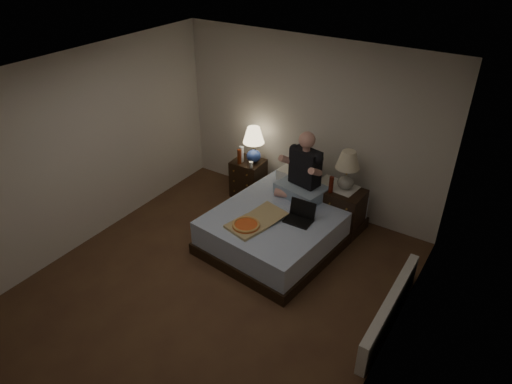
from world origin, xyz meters
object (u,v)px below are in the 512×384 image
Objects in this scene: bed at (283,225)px; laptop at (299,214)px; nightstand_left at (248,178)px; person at (303,165)px; water_bottle at (241,154)px; beer_bottle_right at (331,185)px; nightstand_right at (344,211)px; pizza_box at (246,225)px; lamp_right at (347,170)px; soda_can at (251,165)px; radiator at (390,310)px; beer_bottle_left at (239,157)px; lamp_left at (254,145)px.

bed is 0.49m from laptop.
person reaches higher than nightstand_left.
beer_bottle_right reaches higher than water_bottle.
pizza_box is (-0.77, -1.26, 0.21)m from nightstand_right.
lamp_right is 5.60× the size of soda_can.
nightstand_left is 5.95× the size of soda_can.
person is at bearing -7.83° from soda_can.
radiator is (2.83, -1.33, -0.52)m from water_bottle.
beer_bottle_right is at bearing 23.18° from person.
beer_bottle_left reaches higher than nightstand_left.
lamp_right reaches higher than beer_bottle_left.
beer_bottle_right reaches higher than laptop.
water_bottle is at bearing -141.39° from nightstand_left.
soda_can is at bearing 153.68° from bed.
water_bottle is at bearing 140.53° from pizza_box.
lamp_left reaches higher than bed.
bed is 0.84m from beer_bottle_right.
beer_bottle_right is (1.46, -0.20, 0.45)m from nightstand_left.
beer_bottle_left is 3.13m from radiator.
soda_can reaches higher than pizza_box.
soda_can is at bearing 154.54° from radiator.
person is (1.15, -0.22, 0.24)m from water_bottle.
soda_can is (-0.89, 0.57, 0.40)m from bed.
bed is 2.58× the size of pizza_box.
soda_can is 0.43× the size of beer_bottle_right.
laptop is (1.41, -0.73, -0.10)m from beer_bottle_left.
beer_bottle_left reaches higher than soda_can.
lamp_right is 1.55m from pizza_box.
pizza_box is at bearing -118.64° from lamp_right.
person is at bearing 146.53° from radiator.
beer_bottle_right is at bearing -10.31° from nightstand_left.
person is at bearing -157.99° from nightstand_right.
radiator is at bearing -25.11° from water_bottle.
lamp_right reaches higher than beer_bottle_right.
laptop is at bearing -18.48° from bed.
person is at bearing -17.66° from lamp_left.
nightstand_right is at bearing 3.01° from soda_can.
nightstand_left is at bearing 41.08° from water_bottle.
person is at bearing 92.84° from pizza_box.
beer_bottle_right is at bearing -4.99° from water_bottle.
beer_bottle_left is (-1.70, -0.06, 0.39)m from nightstand_right.
beer_bottle_left is (0.01, -0.07, -0.01)m from water_bottle.
lamp_right reaches higher than lamp_left.
nightstand_left is 1.62m from laptop.
nightstand_left is at bearing 134.66° from soda_can.
lamp_right is at bearing 130.19° from radiator.
soda_can is at bearing -174.34° from lamp_right.
radiator is (1.12, -1.31, -0.12)m from nightstand_right.
bed is 1.23× the size of radiator.
nightstand_right is at bearing 72.57° from pizza_box.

